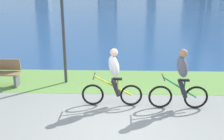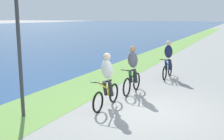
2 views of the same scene
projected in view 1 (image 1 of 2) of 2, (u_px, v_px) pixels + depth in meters
name	position (u px, v px, depth m)	size (l,w,h in m)	color
ground_plane	(118.00, 129.00, 6.87)	(300.00, 300.00, 0.00)	gray
grass_strip_bayside	(119.00, 81.00, 9.95)	(120.00, 2.31, 0.01)	#6B9947
cyclist_lead	(113.00, 78.00, 7.86)	(1.72, 0.52, 1.67)	black
cyclist_trailing	(181.00, 80.00, 7.68)	(1.65, 0.52, 1.71)	black
lamppost_tall	(62.00, 0.00, 8.97)	(0.28, 0.28, 4.30)	#38383D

